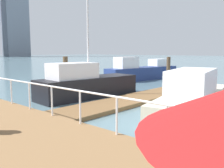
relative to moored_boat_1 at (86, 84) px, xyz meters
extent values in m
cube|color=brown|center=(2.18, -2.75, -0.71)|extent=(14.29, 2.00, 0.18)
cylinder|color=white|center=(-4.62, -7.92, 0.12)|extent=(0.06, 0.06, 1.05)
cylinder|color=white|center=(-4.62, -6.40, 0.12)|extent=(0.06, 0.06, 1.05)
cylinder|color=white|center=(-4.62, -4.89, 0.12)|extent=(0.06, 0.06, 1.05)
cylinder|color=white|center=(-4.62, -3.38, 0.12)|extent=(0.06, 0.06, 1.05)
cylinder|color=white|center=(-4.62, -1.86, 0.12)|extent=(0.06, 0.06, 1.05)
cylinder|color=white|center=(-4.62, -0.35, 0.12)|extent=(0.06, 0.06, 1.05)
cylinder|color=white|center=(-4.62, -2.62, 0.65)|extent=(0.06, 25.75, 0.06)
cylinder|color=brown|center=(0.25, -5.82, 0.06)|extent=(0.29, 0.29, 1.73)
cylinder|color=#473826|center=(4.41, -5.62, 0.07)|extent=(0.29, 0.29, 1.75)
cylinder|color=brown|center=(0.70, 2.77, 0.36)|extent=(0.33, 0.33, 2.33)
cylinder|color=brown|center=(10.23, 0.34, 0.29)|extent=(0.34, 0.34, 2.18)
cylinder|color=brown|center=(2.62, -5.36, 0.07)|extent=(0.26, 0.26, 1.74)
cube|color=black|center=(0.22, -0.02, -0.22)|extent=(6.38, 2.42, 1.17)
cube|color=white|center=(-0.88, 0.08, 0.80)|extent=(2.73, 1.72, 0.87)
cylinder|color=silver|center=(0.22, -0.02, 3.09)|extent=(0.12, 0.12, 5.44)
cube|color=beige|center=(0.56, -6.30, -0.35)|extent=(7.36, 3.28, 0.91)
cube|color=white|center=(0.17, -6.38, 0.62)|extent=(3.44, 2.11, 1.02)
cube|color=navy|center=(15.21, 4.80, -0.33)|extent=(5.54, 2.79, 0.94)
cube|color=white|center=(15.81, 4.69, 0.57)|extent=(2.47, 1.87, 0.86)
cube|color=navy|center=(8.70, 2.95, -0.21)|extent=(6.19, 2.37, 1.18)
cube|color=white|center=(7.64, 3.10, 0.88)|extent=(2.16, 1.51, 1.00)
camera|label=1|loc=(-9.56, -10.68, 1.86)|focal=39.65mm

